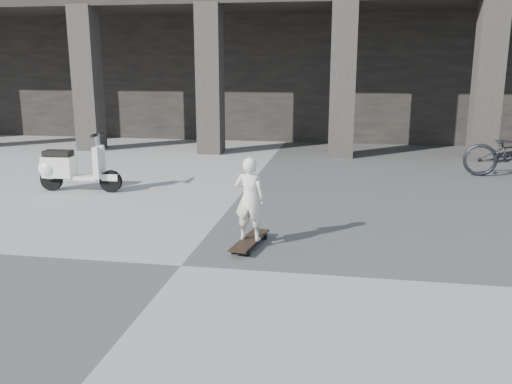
# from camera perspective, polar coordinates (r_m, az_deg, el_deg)

# --- Properties ---
(ground) EXTENTS (90.00, 90.00, 0.00)m
(ground) POSITION_cam_1_polar(r_m,az_deg,el_deg) (6.84, -7.92, -7.71)
(ground) COLOR #454543
(ground) RESTS_ON ground
(colonnade) EXTENTS (28.00, 8.82, 6.00)m
(colonnade) POSITION_cam_1_polar(r_m,az_deg,el_deg) (19.94, 4.19, 15.07)
(colonnade) COLOR black
(colonnade) RESTS_ON ground
(longboard) EXTENTS (0.40, 1.05, 0.10)m
(longboard) POSITION_cam_1_polar(r_m,az_deg,el_deg) (7.43, -0.66, -5.15)
(longboard) COLOR black
(longboard) RESTS_ON ground
(child) EXTENTS (0.44, 0.31, 1.14)m
(child) POSITION_cam_1_polar(r_m,az_deg,el_deg) (7.27, -0.67, -0.73)
(child) COLOR silver
(child) RESTS_ON longboard
(scooter) EXTENTS (1.66, 0.54, 1.15)m
(scooter) POSITION_cam_1_polar(r_m,az_deg,el_deg) (11.19, -19.37, 2.40)
(scooter) COLOR black
(scooter) RESTS_ON ground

